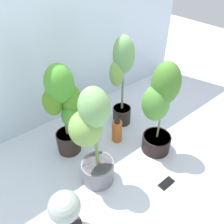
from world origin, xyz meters
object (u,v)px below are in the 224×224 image
(potted_plant_back_right, at_px, (122,78))
(floor_fan, at_px, (65,209))
(nutrient_bottle, at_px, (117,131))
(cell_phone, at_px, (166,183))
(potted_plant_back_left, at_px, (64,106))
(potted_plant_front_left, at_px, (93,138))
(potted_plant_front_right, at_px, (160,108))

(potted_plant_back_right, xyz_separation_m, floor_fan, (-1.00, -0.61, -0.30))
(floor_fan, distance_m, nutrient_bottle, 0.92)
(cell_phone, relative_size, nutrient_bottle, 0.60)
(potted_plant_back_right, bearing_deg, potted_plant_back_left, -179.80)
(potted_plant_back_left, xyz_separation_m, potted_plant_front_left, (-0.01, -0.41, -0.03))
(potted_plant_back_left, relative_size, nutrient_bottle, 3.58)
(potted_plant_back_right, height_order, floor_fan, potted_plant_back_right)
(potted_plant_front_left, bearing_deg, potted_plant_back_left, 88.05)
(potted_plant_front_right, bearing_deg, nutrient_bottle, 119.68)
(potted_plant_front_right, relative_size, cell_phone, 6.08)
(potted_plant_front_right, xyz_separation_m, floor_fan, (-0.98, -0.12, -0.25))
(nutrient_bottle, bearing_deg, potted_plant_back_right, 41.42)
(cell_phone, bearing_deg, potted_plant_back_left, -154.24)
(potted_plant_back_right, bearing_deg, potted_plant_front_left, -146.89)
(cell_phone, xyz_separation_m, floor_fan, (-0.78, 0.20, 0.23))
(potted_plant_front_left, height_order, potted_plant_back_right, potted_plant_back_right)
(cell_phone, xyz_separation_m, nutrient_bottle, (0.02, 0.63, 0.11))
(floor_fan, height_order, nutrient_bottle, floor_fan)
(potted_plant_front_right, bearing_deg, potted_plant_front_left, 172.54)
(potted_plant_back_left, bearing_deg, floor_fan, -122.52)
(potted_plant_front_left, distance_m, cell_phone, 0.74)
(potted_plant_back_left, distance_m, potted_plant_front_right, 0.76)
(floor_fan, xyz_separation_m, nutrient_bottle, (0.80, 0.43, -0.12))
(potted_plant_front_right, distance_m, potted_plant_back_right, 0.49)
(cell_phone, relative_size, floor_fan, 0.40)
(potted_plant_back_left, height_order, nutrient_bottle, potted_plant_back_left)
(potted_plant_front_left, distance_m, potted_plant_back_right, 0.75)
(potted_plant_front_right, bearing_deg, cell_phone, -120.94)
(potted_plant_front_left, xyz_separation_m, nutrient_bottle, (0.43, 0.23, -0.35))
(potted_plant_front_left, xyz_separation_m, potted_plant_front_right, (0.60, -0.08, 0.02))
(potted_plant_front_left, relative_size, floor_fan, 2.39)
(potted_plant_back_left, bearing_deg, nutrient_bottle, -23.27)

